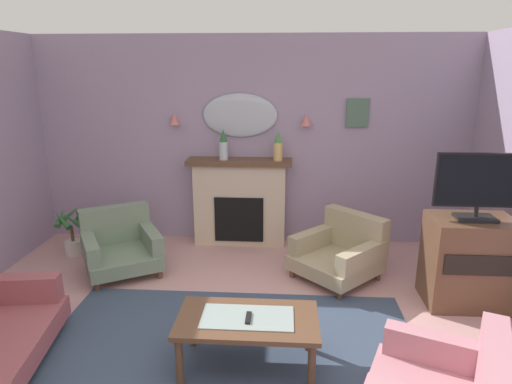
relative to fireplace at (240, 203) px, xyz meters
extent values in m
cube|color=#9E8CA8|center=(0.15, 0.22, 0.79)|extent=(6.66, 0.10, 2.72)
cube|color=#38475B|center=(0.15, -2.61, -0.56)|extent=(3.20, 2.40, 0.01)
cube|color=beige|center=(0.00, 0.01, -0.02)|extent=(1.20, 0.28, 1.10)
cube|color=black|center=(0.00, -0.09, -0.19)|extent=(0.64, 0.12, 0.60)
cube|color=brown|center=(0.00, -0.01, 0.56)|extent=(1.36, 0.36, 0.06)
cylinder|color=silver|center=(-0.20, -0.03, 0.71)|extent=(0.11, 0.11, 0.23)
cone|color=#2D6633|center=(-0.20, -0.03, 0.90)|extent=(0.10, 0.10, 0.16)
cylinder|color=tan|center=(0.50, -0.03, 0.70)|extent=(0.12, 0.12, 0.23)
cone|color=#4C8447|center=(0.50, -0.03, 0.90)|extent=(0.10, 0.10, 0.16)
ellipsoid|color=#B2BCC6|center=(0.00, 0.14, 1.14)|extent=(0.96, 0.06, 0.56)
cone|color=#D17066|center=(-0.85, 0.09, 1.09)|extent=(0.14, 0.14, 0.14)
cone|color=#D17066|center=(0.85, 0.09, 1.09)|extent=(0.14, 0.14, 0.14)
cube|color=#4C6B56|center=(1.50, 0.15, 1.18)|extent=(0.28, 0.03, 0.36)
cube|color=brown|center=(0.32, -2.57, -0.15)|extent=(1.10, 0.60, 0.04)
cube|color=#8C9E99|center=(0.32, -2.57, -0.13)|extent=(0.72, 0.36, 0.01)
cylinder|color=brown|center=(-0.17, -2.81, -0.37)|extent=(0.06, 0.06, 0.40)
cylinder|color=brown|center=(0.81, -2.81, -0.37)|extent=(0.06, 0.06, 0.40)
cylinder|color=brown|center=(-0.17, -2.33, -0.37)|extent=(0.06, 0.06, 0.40)
cylinder|color=brown|center=(0.81, -2.33, -0.37)|extent=(0.06, 0.06, 0.40)
cube|color=black|center=(0.33, -2.60, -0.12)|extent=(0.04, 0.16, 0.02)
cube|color=#934C51|center=(-1.79, -2.17, -0.17)|extent=(0.77, 0.27, 0.24)
cylinder|color=brown|center=(-1.45, -2.13, -0.52)|extent=(0.07, 0.07, 0.10)
cube|color=tan|center=(1.18, -0.98, -0.39)|extent=(1.13, 1.13, 0.16)
cube|color=tan|center=(1.42, -0.74, -0.09)|extent=(0.68, 0.68, 0.45)
cube|color=tan|center=(0.94, -0.74, -0.20)|extent=(0.61, 0.61, 0.22)
cube|color=tan|center=(1.42, -1.22, -0.20)|extent=(0.61, 0.61, 0.22)
cylinder|color=brown|center=(0.70, -0.98, -0.52)|extent=(0.06, 0.06, 0.10)
cylinder|color=brown|center=(1.18, -1.46, -0.52)|extent=(0.06, 0.06, 0.10)
cylinder|color=brown|center=(1.18, -0.50, -0.52)|extent=(0.06, 0.06, 0.10)
cylinder|color=brown|center=(1.66, -0.98, -0.52)|extent=(0.06, 0.06, 0.10)
cube|color=#B77A84|center=(1.88, -3.22, -0.09)|extent=(0.45, 0.80, 0.45)
cube|color=#B77A84|center=(1.69, -2.78, -0.20)|extent=(0.72, 0.40, 0.22)
cylinder|color=brown|center=(1.38, -2.65, -0.52)|extent=(0.06, 0.06, 0.10)
cube|color=gray|center=(-1.27, -0.98, -0.39)|extent=(1.09, 1.09, 0.16)
cube|color=gray|center=(-1.44, -0.69, -0.09)|extent=(0.77, 0.54, 0.45)
cube|color=gray|center=(-1.56, -1.15, -0.20)|extent=(0.49, 0.69, 0.22)
cube|color=gray|center=(-0.98, -0.81, -0.20)|extent=(0.49, 0.69, 0.22)
cylinder|color=brown|center=(-1.39, -1.45, -0.52)|extent=(0.06, 0.06, 0.10)
cylinder|color=brown|center=(-0.81, -1.10, -0.52)|extent=(0.06, 0.06, 0.10)
cylinder|color=brown|center=(-1.74, -0.86, -0.52)|extent=(0.06, 0.06, 0.10)
cylinder|color=brown|center=(-1.15, -0.52, -0.52)|extent=(0.06, 0.06, 0.10)
cube|color=brown|center=(2.43, -1.42, -0.12)|extent=(0.80, 0.56, 0.90)
cube|color=black|center=(2.43, -1.71, -0.03)|extent=(0.68, 0.02, 0.20)
cube|color=black|center=(2.43, -1.44, 0.34)|extent=(0.36, 0.24, 0.03)
cylinder|color=black|center=(2.43, -1.44, 0.41)|extent=(0.04, 0.04, 0.10)
cube|color=black|center=(2.43, -1.44, 0.72)|extent=(0.84, 0.04, 0.52)
cube|color=black|center=(2.43, -1.46, 0.72)|extent=(0.80, 0.01, 0.48)
cylinder|color=silver|center=(-2.08, -0.53, -0.48)|extent=(0.21, 0.21, 0.19)
cylinder|color=brown|center=(-2.08, -0.53, -0.29)|extent=(0.04, 0.04, 0.20)
cone|color=#2D6633|center=(-1.96, -0.53, -0.07)|extent=(0.08, 0.24, 0.29)
cone|color=#2D6633|center=(-2.01, -0.43, -0.07)|extent=(0.23, 0.21, 0.29)
cone|color=#2D6633|center=(-2.14, -0.42, -0.07)|extent=(0.29, 0.21, 0.24)
cone|color=#2D6633|center=(-2.20, -0.54, -0.07)|extent=(0.12, 0.31, 0.21)
cone|color=#2D6633|center=(-2.14, -0.63, -0.07)|extent=(0.30, 0.21, 0.23)
cone|color=#2D6633|center=(-2.01, -0.63, -0.07)|extent=(0.27, 0.22, 0.26)
camera|label=1|loc=(0.58, -5.59, 1.74)|focal=30.99mm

